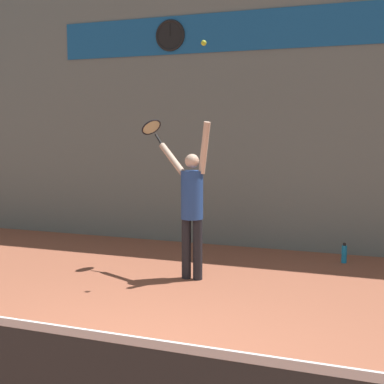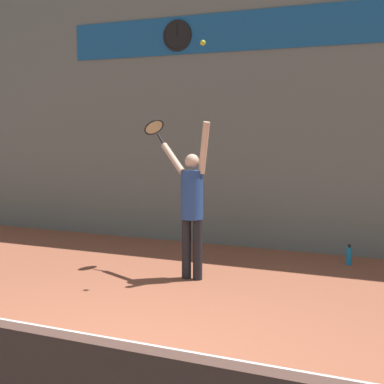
{
  "view_description": "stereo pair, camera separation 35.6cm",
  "coord_description": "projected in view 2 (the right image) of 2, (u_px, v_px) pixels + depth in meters",
  "views": [
    {
      "loc": [
        2.06,
        -3.71,
        2.05
      ],
      "look_at": [
        -0.43,
        3.07,
        1.21
      ],
      "focal_mm": 50.0,
      "sensor_mm": 36.0,
      "label": 1
    },
    {
      "loc": [
        2.39,
        -3.58,
        2.05
      ],
      "look_at": [
        -0.43,
        3.07,
        1.21
      ],
      "focal_mm": 50.0,
      "sensor_mm": 36.0,
      "label": 2
    }
  ],
  "objects": [
    {
      "name": "ground_plane",
      "position": [
        95.0,
        378.0,
        4.43
      ],
      "size": [
        18.0,
        18.0,
        0.0
      ],
      "primitive_type": "plane",
      "color": "#9E563D"
    },
    {
      "name": "back_wall",
      "position": [
        268.0,
        104.0,
        9.07
      ],
      "size": [
        18.0,
        0.1,
        5.0
      ],
      "color": "slate",
      "rests_on": "ground_plane"
    },
    {
      "name": "sponsor_banner",
      "position": [
        268.0,
        29.0,
        8.87
      ],
      "size": [
        7.59,
        0.02,
        0.66
      ],
      "color": "#195B9E"
    },
    {
      "name": "scoreboard_clock",
      "position": [
        177.0,
        36.0,
        9.49
      ],
      "size": [
        0.56,
        0.05,
        0.56
      ],
      "color": "black"
    },
    {
      "name": "tennis_player",
      "position": [
        192.0,
        203.0,
        7.3
      ],
      "size": [
        0.96,
        0.58,
        2.17
      ],
      "color": "black",
      "rests_on": "ground_plane"
    },
    {
      "name": "tennis_racket",
      "position": [
        155.0,
        128.0,
        7.94
      ],
      "size": [
        0.43,
        0.39,
        0.39
      ],
      "color": "black"
    },
    {
      "name": "tennis_ball",
      "position": [
        203.0,
        43.0,
        6.84
      ],
      "size": [
        0.07,
        0.07,
        0.07
      ],
      "color": "#CCDB2D"
    },
    {
      "name": "water_bottle",
      "position": [
        349.0,
        256.0,
        8.17
      ],
      "size": [
        0.08,
        0.08,
        0.31
      ],
      "color": "#198CCC",
      "rests_on": "ground_plane"
    }
  ]
}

